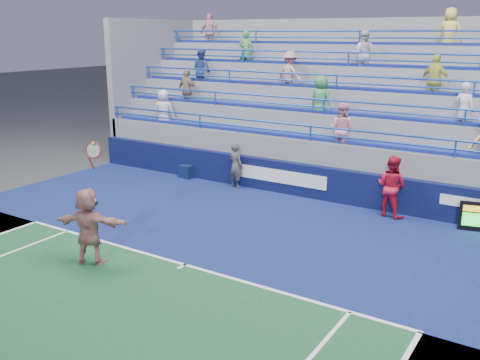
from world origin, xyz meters
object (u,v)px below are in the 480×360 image
Objects in this scene: judge_chair at (188,170)px; ball_girl at (391,186)px; tennis_player at (89,226)px; line_judge at (236,165)px.

judge_chair is 7.81m from ball_girl.
judge_chair is at bearing 111.23° from tennis_player.
tennis_player is at bearing 106.82° from line_judge.
tennis_player is 1.85× the size of line_judge.
tennis_player reaches higher than judge_chair.
line_judge is (-0.62, 7.24, -0.13)m from tennis_player.
tennis_player is 7.27m from line_judge.
tennis_player reaches higher than line_judge.
judge_chair is at bearing 8.53° from line_judge.
tennis_player is at bearing 67.86° from ball_girl.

